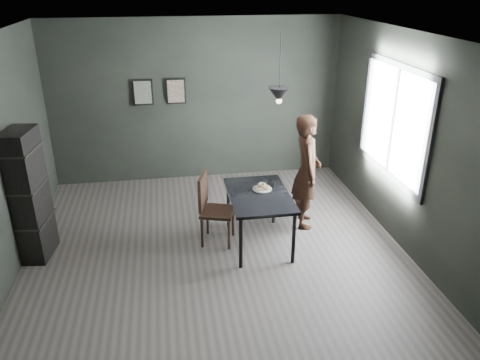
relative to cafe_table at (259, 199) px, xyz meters
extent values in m
plane|color=#3A3532|center=(-0.60, 0.00, -0.67)|extent=(5.00, 5.00, 0.00)
cube|color=black|center=(-0.60, 2.50, 0.73)|extent=(5.00, 0.10, 2.80)
cube|color=silver|center=(-0.60, 0.00, 2.13)|extent=(5.00, 5.00, 0.02)
cube|color=white|center=(1.88, 0.20, 0.93)|extent=(0.02, 1.80, 1.40)
cube|color=black|center=(1.87, 0.20, 0.93)|extent=(0.04, 1.96, 1.56)
cube|color=black|center=(0.00, 0.00, 0.06)|extent=(0.80, 1.20, 0.04)
cylinder|color=black|center=(-0.34, -0.54, -0.32)|extent=(0.05, 0.05, 0.71)
cylinder|color=black|center=(0.34, -0.54, -0.32)|extent=(0.05, 0.05, 0.71)
cylinder|color=black|center=(-0.34, 0.54, -0.32)|extent=(0.05, 0.05, 0.71)
cylinder|color=black|center=(0.34, 0.54, -0.32)|extent=(0.05, 0.05, 0.71)
cylinder|color=white|center=(0.07, 0.12, 0.08)|extent=(0.23, 0.23, 0.01)
torus|color=beige|center=(0.11, 0.12, 0.11)|extent=(0.12, 0.12, 0.04)
torus|color=beige|center=(0.02, 0.12, 0.11)|extent=(0.12, 0.12, 0.04)
torus|color=beige|center=(0.07, 0.12, 0.15)|extent=(0.16, 0.16, 0.06)
imported|color=black|center=(0.78, 0.44, 0.17)|extent=(0.51, 0.68, 1.67)
cube|color=black|center=(-0.54, 0.14, -0.21)|extent=(0.54, 0.54, 0.04)
cube|color=black|center=(-0.73, 0.20, 0.09)|extent=(0.17, 0.42, 0.47)
cylinder|color=black|center=(-0.77, 0.02, -0.46)|extent=(0.04, 0.04, 0.42)
cylinder|color=black|center=(-0.42, -0.09, -0.46)|extent=(0.04, 0.04, 0.42)
cylinder|color=black|center=(-0.66, 0.37, -0.46)|extent=(0.04, 0.04, 0.42)
cylinder|color=black|center=(-0.31, 0.26, -0.46)|extent=(0.04, 0.04, 0.42)
cube|color=black|center=(-2.92, 0.20, 0.19)|extent=(0.40, 0.61, 1.72)
cylinder|color=black|center=(0.25, 0.10, 1.75)|extent=(0.01, 0.01, 0.75)
cone|color=black|center=(0.25, 0.10, 1.38)|extent=(0.28, 0.28, 0.18)
sphere|color=#FFE0B2|center=(0.25, 0.10, 1.30)|extent=(0.07, 0.07, 0.07)
cube|color=black|center=(-1.50, 2.47, 0.93)|extent=(0.34, 0.03, 0.44)
cube|color=#384F47|center=(-1.50, 2.45, 0.93)|extent=(0.28, 0.01, 0.38)
cube|color=black|center=(-0.95, 2.47, 0.93)|extent=(0.34, 0.03, 0.44)
cube|color=brown|center=(-0.95, 2.45, 0.93)|extent=(0.28, 0.01, 0.38)
camera|label=1|loc=(-1.17, -5.47, 2.74)|focal=35.00mm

